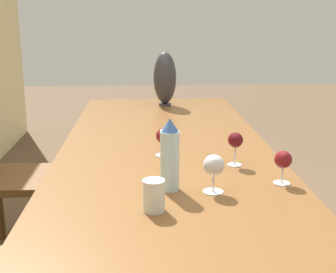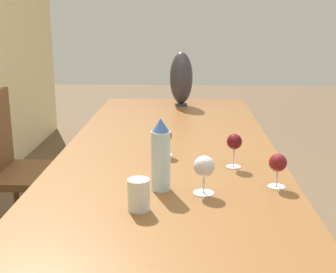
# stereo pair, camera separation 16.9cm
# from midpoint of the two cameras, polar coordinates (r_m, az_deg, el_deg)

# --- Properties ---
(dining_table) EXTENTS (2.84, 0.95, 0.74)m
(dining_table) POSITION_cam_midpoint_polar(r_m,az_deg,el_deg) (1.97, 2.46, -4.61)
(dining_table) COLOR brown
(dining_table) RESTS_ON ground_plane
(water_bottle) EXTENTS (0.07, 0.07, 0.25)m
(water_bottle) POSITION_cam_midpoint_polar(r_m,az_deg,el_deg) (1.59, 2.15, -2.38)
(water_bottle) COLOR #ADCCD6
(water_bottle) RESTS_ON dining_table
(water_tumbler) EXTENTS (0.07, 0.07, 0.10)m
(water_tumbler) POSITION_cam_midpoint_polar(r_m,az_deg,el_deg) (1.45, -0.25, -7.18)
(water_tumbler) COLOR silver
(water_tumbler) RESTS_ON dining_table
(vase) EXTENTS (0.15, 0.15, 0.35)m
(vase) POSITION_cam_midpoint_polar(r_m,az_deg,el_deg) (3.06, 3.21, 7.08)
(vase) COLOR #2D2D33
(vase) RESTS_ON dining_table
(wine_glass_0) EXTENTS (0.07, 0.07, 0.13)m
(wine_glass_0) POSITION_cam_midpoint_polar(r_m,az_deg,el_deg) (1.58, 7.49, -3.81)
(wine_glass_0) COLOR silver
(wine_glass_0) RESTS_ON dining_table
(wine_glass_1) EXTENTS (0.07, 0.07, 0.12)m
(wine_glass_1) POSITION_cam_midpoint_polar(r_m,az_deg,el_deg) (1.99, 2.00, -0.07)
(wine_glass_1) COLOR silver
(wine_glass_1) RESTS_ON dining_table
(wine_glass_2) EXTENTS (0.06, 0.06, 0.14)m
(wine_glass_2) POSITION_cam_midpoint_polar(r_m,az_deg,el_deg) (1.86, 10.67, -0.80)
(wine_glass_2) COLOR silver
(wine_glass_2) RESTS_ON dining_table
(wine_glass_3) EXTENTS (0.06, 0.06, 0.12)m
(wine_glass_3) POSITION_cam_midpoint_polar(r_m,az_deg,el_deg) (1.69, 16.05, -3.26)
(wine_glass_3) COLOR silver
(wine_glass_3) RESTS_ON dining_table
(chair_far) EXTENTS (0.44, 0.44, 0.92)m
(chair_far) POSITION_cam_midpoint_polar(r_m,az_deg,el_deg) (2.74, -15.74, -3.51)
(chair_far) COLOR brown
(chair_far) RESTS_ON ground_plane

